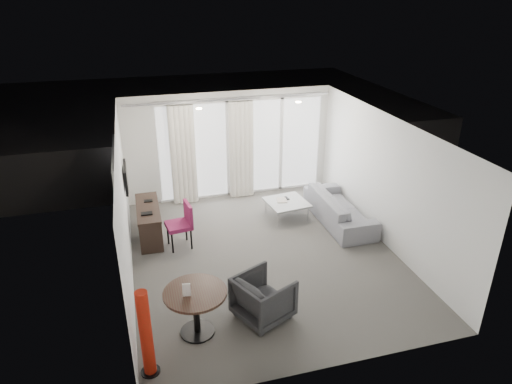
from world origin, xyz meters
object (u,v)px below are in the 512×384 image
object	(u,v)px
desk_chair	(179,226)
round_table	(196,312)
sofa	(339,208)
coffee_table	(286,209)
tub_armchair	(263,298)
rattan_chair_a	(238,160)
desk	(149,222)
red_lamp	(146,334)
rattan_chair_b	(295,153)

from	to	relation	value
desk_chair	round_table	xyz separation A→B (m)	(-0.05, -2.59, -0.09)
round_table	sofa	bearing A→B (deg)	37.18
coffee_table	tub_armchair	bearing A→B (deg)	-114.98
tub_armchair	sofa	size ratio (longest dim) A/B	0.36
desk_chair	rattan_chair_a	size ratio (longest dim) A/B	1.02
desk	desk_chair	size ratio (longest dim) A/B	1.57
desk	sofa	size ratio (longest dim) A/B	0.66
sofa	round_table	bearing A→B (deg)	127.18
red_lamp	rattan_chair_b	xyz separation A→B (m)	(4.51, 6.69, -0.21)
red_lamp	sofa	bearing A→B (deg)	37.57
desk	rattan_chair_b	size ratio (longest dim) A/B	1.60
desk_chair	tub_armchair	distance (m)	2.71
round_table	coffee_table	size ratio (longest dim) A/B	1.09
sofa	rattan_chair_a	world-z (taller)	rattan_chair_a
tub_armchair	sofa	world-z (taller)	tub_armchair
round_table	red_lamp	world-z (taller)	red_lamp
desk_chair	rattan_chair_b	distance (m)	5.10
round_table	tub_armchair	distance (m)	1.07
sofa	rattan_chair_a	distance (m)	3.58
desk_chair	rattan_chair_a	xyz separation A→B (m)	(2.00, 3.36, -0.01)
sofa	coffee_table	bearing A→B (deg)	64.55
tub_armchair	sofa	bearing A→B (deg)	-69.05
red_lamp	rattan_chair_b	bearing A→B (deg)	56.02
red_lamp	rattan_chair_a	xyz separation A→B (m)	(2.79, 6.56, -0.21)
desk	desk_chair	distance (m)	0.80
rattan_chair_a	red_lamp	bearing A→B (deg)	-136.62
sofa	rattan_chair_b	size ratio (longest dim) A/B	2.42
sofa	red_lamp	bearing A→B (deg)	127.57
desk	sofa	distance (m)	4.13
round_table	rattan_chair_a	world-z (taller)	rattan_chair_a
rattan_chair_b	red_lamp	bearing A→B (deg)	-116.94
desk	coffee_table	xyz separation A→B (m)	(3.04, 0.07, -0.15)
round_table	tub_armchair	size ratio (longest dim) A/B	1.17
rattan_chair_b	tub_armchair	bearing A→B (deg)	-107.20
tub_armchair	rattan_chair_a	distance (m)	5.95
red_lamp	rattan_chair_a	size ratio (longest dim) A/B	1.45
coffee_table	rattan_chair_a	size ratio (longest dim) A/B	0.94
tub_armchair	rattan_chair_b	xyz separation A→B (m)	(2.70, 6.00, 0.09)
tub_armchair	rattan_chair_a	size ratio (longest dim) A/B	0.88
tub_armchair	sofa	xyz separation A→B (m)	(2.53, 2.64, -0.04)
red_lamp	tub_armchair	distance (m)	1.96
tub_armchair	rattan_chair_b	world-z (taller)	rattan_chair_b
red_lamp	round_table	bearing A→B (deg)	39.41
coffee_table	rattan_chair_a	distance (m)	2.77
round_table	rattan_chair_b	bearing A→B (deg)	58.22
desk	rattan_chair_a	world-z (taller)	rattan_chair_a
rattan_chair_a	rattan_chair_b	xyz separation A→B (m)	(1.72, 0.13, -0.00)
desk_chair	tub_armchair	size ratio (longest dim) A/B	1.16
tub_armchair	coffee_table	distance (m)	3.48
desk	rattan_chair_a	size ratio (longest dim) A/B	1.59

